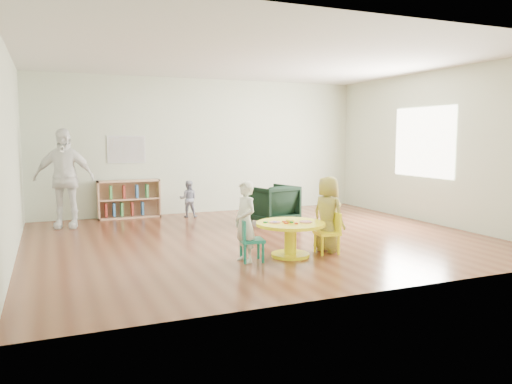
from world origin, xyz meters
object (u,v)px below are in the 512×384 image
bookshelf (128,199)px  child_left (245,222)px  armchair (272,204)px  toddler (188,199)px  child_right (328,214)px  kid_chair_left (249,239)px  adult_caretaker (64,178)px  kid_chair_right (330,231)px  activity_table (290,233)px

bookshelf → child_left: 4.26m
bookshelf → armchair: size_ratio=1.52×
child_left → toddler: bearing=166.2°
child_right → toddler: child_right is taller
kid_chair_left → toddler: size_ratio=0.75×
child_right → adult_caretaker: adult_caretaker is taller
armchair → child_left: (-1.50, -2.47, 0.16)m
kid_chair_right → bookshelf: bearing=32.8°
kid_chair_right → adult_caretaker: size_ratio=0.32×
armchair → activity_table: bearing=56.5°
kid_chair_left → armchair: bearing=157.7°
kid_chair_right → armchair: armchair is taller
armchair → child_right: child_right is taller
activity_table → kid_chair_right: bearing=-3.9°
kid_chair_left → child_right: (1.24, 0.11, 0.23)m
activity_table → adult_caretaker: size_ratio=0.53×
kid_chair_right → activity_table: bearing=92.0°
bookshelf → kid_chair_left: bearing=-77.7°
activity_table → kid_chair_right: (0.59, -0.04, -0.02)m
armchair → adult_caretaker: 3.73m
kid_chair_right → child_right: child_right is taller
activity_table → kid_chair_left: (-0.62, -0.04, -0.03)m
child_left → adult_caretaker: (-2.05, 3.49, 0.35)m
kid_chair_left → child_right: child_right is taller
child_right → armchair: bearing=-24.6°
toddler → kid_chair_left: bearing=105.7°
child_left → toddler: 3.77m
adult_caretaker → bookshelf: bearing=44.3°
bookshelf → kid_chair_right: bearing=-63.1°
toddler → child_left: bearing=105.0°
bookshelf → child_right: 4.59m
armchair → child_left: bearing=44.2°
activity_table → child_right: bearing=6.3°
kid_chair_right → adult_caretaker: adult_caretaker is taller
activity_table → child_left: 0.70m
armchair → child_right: bearing=70.2°
armchair → adult_caretaker: size_ratio=0.45×
kid_chair_right → child_left: size_ratio=0.54×
child_right → child_left: bearing=75.3°
activity_table → adult_caretaker: bearing=128.2°
child_left → armchair: bearing=138.7°
kid_chair_left → bookshelf: size_ratio=0.46×
activity_table → adult_caretaker: 4.43m
armchair → toddler: toddler is taller
kid_chair_left → activity_table: bearing=102.0°
kid_chair_right → kid_chair_left: bearing=96.0°
child_right → toddler: bearing=-3.6°
activity_table → toddler: toddler is taller
bookshelf → armchair: bearing=-35.7°
kid_chair_left → adult_caretaker: adult_caretaker is taller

